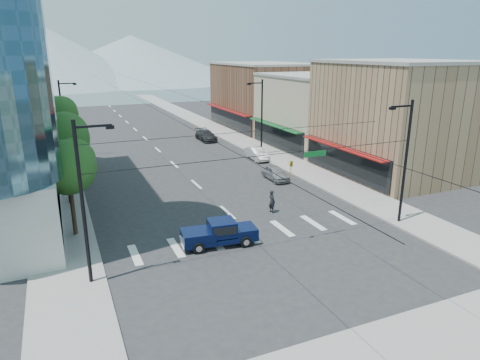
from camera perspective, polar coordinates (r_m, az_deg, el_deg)
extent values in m
plane|color=#28282B|center=(28.64, 2.84, -8.32)|extent=(160.00, 160.00, 0.00)
cube|color=gray|center=(64.34, -23.43, 4.66)|extent=(4.00, 120.00, 0.15)
cube|color=gray|center=(68.52, -2.93, 6.70)|extent=(4.00, 120.00, 0.15)
cube|color=gray|center=(20.15, 19.18, -21.17)|extent=(28.00, 4.00, 0.15)
cube|color=#8C6B4C|center=(46.29, 20.12, 7.57)|extent=(12.00, 14.00, 11.00)
cube|color=tan|center=(57.29, 10.40, 8.92)|extent=(12.00, 14.00, 9.00)
cube|color=brown|center=(71.00, 3.18, 11.07)|extent=(12.00, 18.00, 10.00)
cube|color=#8C6B4C|center=(85.39, -27.46, 12.94)|extent=(4.00, 4.00, 18.00)
cone|color=brown|center=(85.61, -28.43, 19.71)|extent=(4.80, 4.80, 2.40)
cone|color=gray|center=(173.22, -25.47, 14.96)|extent=(80.00, 80.00, 22.00)
cone|color=gray|center=(185.91, -14.16, 15.45)|extent=(90.00, 90.00, 18.00)
cylinder|color=black|center=(30.83, -21.45, -3.09)|extent=(0.28, 0.28, 4.55)
sphere|color=#1B4D19|center=(30.09, -21.98, 1.57)|extent=(3.64, 3.64, 3.64)
sphere|color=#1B4D19|center=(30.30, -21.33, 2.52)|extent=(2.86, 2.86, 2.86)
cylinder|color=black|center=(37.45, -22.02, 0.73)|extent=(0.28, 0.28, 5.11)
sphere|color=#1B4D19|center=(36.81, -22.52, 5.10)|extent=(4.09, 4.09, 4.09)
sphere|color=#1B4D19|center=(37.04, -21.98, 5.86)|extent=(3.21, 3.21, 3.21)
cylinder|color=black|center=(44.31, -22.34, 2.69)|extent=(0.28, 0.28, 4.55)
sphere|color=#1B4D19|center=(43.80, -22.71, 5.98)|extent=(3.64, 3.64, 3.64)
sphere|color=#1B4D19|center=(44.04, -22.26, 6.62)|extent=(2.86, 2.86, 2.86)
cylinder|color=black|center=(51.11, -22.64, 4.73)|extent=(0.28, 0.28, 5.11)
sphere|color=#1B4D19|center=(50.64, -23.01, 7.96)|extent=(4.09, 4.09, 4.09)
sphere|color=#1B4D19|center=(50.89, -22.62, 8.50)|extent=(3.21, 3.21, 3.21)
cylinder|color=black|center=(23.50, -20.22, -3.31)|extent=(0.20, 0.20, 9.00)
cylinder|color=black|center=(32.43, 21.18, 2.02)|extent=(0.20, 0.20, 9.00)
cylinder|color=black|center=(25.73, 4.02, 3.38)|extent=(21.60, 0.04, 0.04)
imported|color=gold|center=(26.70, 6.84, 1.48)|extent=(0.16, 0.20, 1.00)
cube|color=#0C6626|center=(27.38, 9.98, 3.46)|extent=(1.60, 0.06, 0.35)
cylinder|color=black|center=(53.75, -22.54, 7.40)|extent=(0.20, 0.20, 9.00)
cube|color=black|center=(53.33, -22.06, 11.85)|extent=(1.80, 0.12, 0.12)
cube|color=black|center=(53.37, -21.18, 11.84)|extent=(0.40, 0.25, 0.18)
cylinder|color=black|center=(51.00, 2.92, 8.21)|extent=(0.20, 0.20, 9.00)
cube|color=black|center=(50.16, 2.05, 12.79)|extent=(1.80, 0.12, 0.12)
cube|color=black|center=(49.83, 1.19, 12.65)|extent=(0.40, 0.25, 0.18)
cube|color=#071035|center=(28.12, -2.77, -7.73)|extent=(5.03, 2.29, 0.31)
cube|color=#071035|center=(28.41, 0.61, -6.66)|extent=(1.59, 1.83, 0.49)
cube|color=#071035|center=(27.87, -2.44, -6.36)|extent=(1.85, 1.81, 0.97)
cube|color=black|center=(27.83, -2.44, -6.20)|extent=(1.68, 1.82, 0.53)
cube|color=#071035|center=(27.67, -5.65, -7.31)|extent=(2.22, 1.98, 0.58)
cube|color=silver|center=(28.76, 1.97, -7.14)|extent=(0.29, 1.68, 0.31)
cube|color=silver|center=(27.68, -7.71, -8.29)|extent=(0.29, 1.68, 0.27)
cylinder|color=black|center=(27.82, 0.79, -8.25)|extent=(0.77, 0.34, 0.74)
cylinder|color=black|center=(29.28, -0.23, -6.91)|extent=(0.77, 0.34, 0.74)
cylinder|color=black|center=(27.12, -5.52, -9.04)|extent=(0.77, 0.34, 0.74)
cylinder|color=black|center=(28.61, -6.23, -7.61)|extent=(0.77, 0.34, 0.74)
imported|color=black|center=(33.45, 4.28, -2.85)|extent=(0.54, 0.73, 1.83)
imported|color=#99989D|center=(42.00, 4.74, 0.92)|extent=(1.66, 3.96, 1.34)
imported|color=silver|center=(49.69, 2.24, 3.51)|extent=(1.48, 4.20, 1.38)
imported|color=#28292B|center=(60.60, -4.56, 5.95)|extent=(2.04, 5.01, 1.45)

